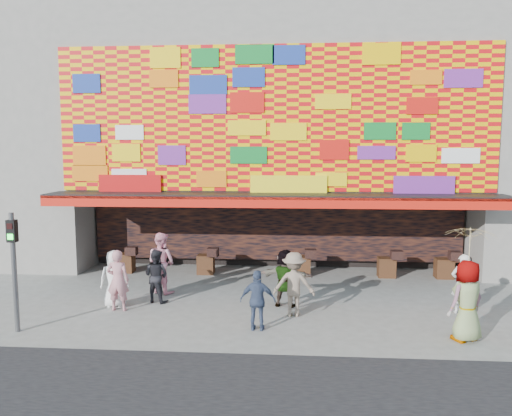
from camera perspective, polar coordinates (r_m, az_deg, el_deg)
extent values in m
plane|color=slate|center=(13.85, 1.37, -12.38)|extent=(90.00, 90.00, 0.00)
cube|color=gray|center=(21.16, 2.51, 12.08)|extent=(15.00, 8.00, 7.00)
cube|color=black|center=(22.28, 2.52, -1.08)|extent=(15.00, 6.00, 3.00)
cube|color=gray|center=(19.96, -19.30, -2.38)|extent=(0.40, 2.00, 3.00)
cube|color=gray|center=(19.49, 24.16, -2.80)|extent=(0.40, 2.00, 3.00)
cube|color=black|center=(16.55, 1.98, 1.42)|extent=(15.20, 1.60, 0.12)
cube|color=red|center=(15.79, 1.87, 0.62)|extent=(15.20, 0.04, 0.35)
cube|color=#EFB200|center=(17.06, 2.09, 10.16)|extent=(14.80, 0.08, 4.90)
cube|color=black|center=(19.16, 2.25, -2.22)|extent=(14.00, 0.25, 2.50)
cylinder|color=#59595B|center=(13.77, -25.88, -6.68)|extent=(0.12, 0.12, 3.00)
cube|color=black|center=(13.58, -26.11, -2.36)|extent=(0.22, 0.18, 0.55)
cube|color=black|center=(13.48, -26.34, -1.88)|extent=(0.14, 0.02, 0.14)
cube|color=#19E533|center=(13.52, -26.28, -2.97)|extent=(0.14, 0.02, 0.14)
imported|color=white|center=(15.07, -15.90, -7.77)|extent=(0.92, 0.72, 1.66)
imported|color=#BA7880|center=(14.68, -15.50, -7.97)|extent=(0.64, 0.42, 1.74)
imported|color=black|center=(15.25, -11.34, -7.60)|extent=(0.92, 0.82, 1.59)
imported|color=#806E5D|center=(13.78, 4.35, -8.67)|extent=(1.17, 0.71, 1.76)
imported|color=#394665|center=(12.70, 0.21, -10.51)|extent=(0.92, 0.42, 1.54)
imported|color=gray|center=(14.55, 3.35, -7.98)|extent=(1.63, 0.84, 1.68)
imported|color=gray|center=(12.97, 22.98, -9.75)|extent=(1.13, 0.99, 1.95)
imported|color=silver|center=(15.07, 22.52, -8.00)|extent=(0.63, 0.43, 1.67)
imported|color=pink|center=(16.15, -10.78, -6.15)|extent=(1.17, 1.08, 1.93)
imported|color=beige|center=(12.69, 23.24, -4.32)|extent=(1.35, 1.37, 1.05)
cylinder|color=#4C3326|center=(12.90, 23.03, -8.57)|extent=(0.02, 0.02, 1.00)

